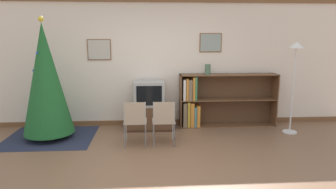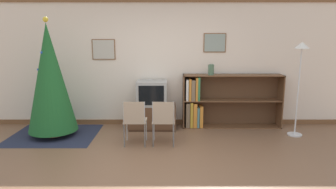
% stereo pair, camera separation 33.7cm
% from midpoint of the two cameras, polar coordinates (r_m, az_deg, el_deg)
% --- Properties ---
extents(ground_plane, '(24.00, 24.00, 0.00)m').
position_cam_midpoint_polar(ground_plane, '(4.53, -0.11, -14.07)').
color(ground_plane, brown).
extents(wall_back, '(8.37, 0.11, 2.70)m').
position_cam_midpoint_polar(wall_back, '(6.46, -0.12, 6.05)').
color(wall_back, silver).
rests_on(wall_back, ground_plane).
extents(area_rug, '(1.65, 1.40, 0.01)m').
position_cam_midpoint_polar(area_rug, '(6.30, -19.51, -7.31)').
color(area_rug, '#23283D').
rests_on(area_rug, ground_plane).
extents(christmas_tree, '(0.93, 0.93, 2.26)m').
position_cam_midpoint_polar(christmas_tree, '(6.04, -20.21, 2.89)').
color(christmas_tree, maroon).
rests_on(christmas_tree, area_rug).
extents(tv_console, '(0.98, 0.55, 0.50)m').
position_cam_midpoint_polar(tv_console, '(6.32, -1.61, -4.22)').
color(tv_console, '#412A1A').
rests_on(tv_console, ground_plane).
extents(television, '(0.62, 0.51, 0.51)m').
position_cam_midpoint_polar(television, '(6.20, -1.64, 0.26)').
color(television, '#9E9E99').
rests_on(television, tv_console).
extents(folding_chair_left, '(0.40, 0.40, 0.82)m').
position_cam_midpoint_polar(folding_chair_left, '(5.29, -4.65, -4.86)').
color(folding_chair_left, tan).
rests_on(folding_chair_left, ground_plane).
extents(folding_chair_right, '(0.40, 0.40, 0.82)m').
position_cam_midpoint_polar(folding_chair_right, '(5.28, 0.84, -4.87)').
color(folding_chair_right, tan).
rests_on(folding_chair_right, ground_plane).
extents(bookshelf, '(2.08, 0.36, 1.13)m').
position_cam_midpoint_polar(bookshelf, '(6.46, 10.10, -1.45)').
color(bookshelf, brown).
rests_on(bookshelf, ground_plane).
extents(vase, '(0.12, 0.12, 0.22)m').
position_cam_midpoint_polar(vase, '(6.27, 9.63, 4.70)').
color(vase, '#47664C').
rests_on(vase, bookshelf).
extents(standing_lamp, '(0.28, 0.28, 1.81)m').
position_cam_midpoint_polar(standing_lamp, '(6.25, 25.24, 5.18)').
color(standing_lamp, silver).
rests_on(standing_lamp, ground_plane).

